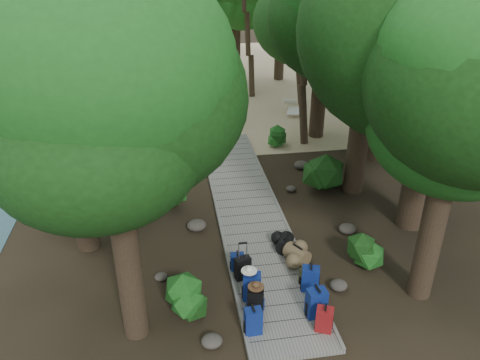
{
  "coord_description": "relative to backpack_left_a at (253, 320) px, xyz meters",
  "views": [
    {
      "loc": [
        -2.23,
        -11.45,
        7.57
      ],
      "look_at": [
        -0.21,
        1.12,
        1.0
      ],
      "focal_mm": 35.0,
      "sensor_mm": 36.0,
      "label": 1
    }
  ],
  "objects": [
    {
      "name": "suitcase_on_boardwalk",
      "position": [
        0.08,
        1.81,
        -0.04
      ],
      "size": [
        0.43,
        0.32,
        0.59
      ],
      "primitive_type": null,
      "rotation": [
        0.0,
        0.0,
        0.32
      ],
      "color": "black",
      "rests_on": "boardwalk"
    },
    {
      "name": "tree_left_a",
      "position": [
        -2.45,
        0.54,
        3.34
      ],
      "size": [
        4.56,
        4.56,
        7.6
      ],
      "primitive_type": null,
      "color": "black",
      "rests_on": "ground"
    },
    {
      "name": "rock_left_d",
      "position": [
        -1.09,
        7.05,
        -0.37
      ],
      "size": [
        0.34,
        0.3,
        0.19
      ],
      "primitive_type": null,
      "color": "#4C473F",
      "rests_on": "ground"
    },
    {
      "name": "duffel_right_khaki",
      "position": [
        1.58,
        2.26,
        -0.13
      ],
      "size": [
        0.69,
        0.77,
        0.43
      ],
      "primitive_type": null,
      "rotation": [
        0.0,
        0.0,
        0.54
      ],
      "color": "brown",
      "rests_on": "boardwalk"
    },
    {
      "name": "hat_white",
      "position": [
        0.11,
        1.1,
        0.48
      ],
      "size": [
        0.36,
        0.36,
        0.12
      ],
      "primitive_type": null,
      "color": "silver",
      "rests_on": "backpack_left_c"
    },
    {
      "name": "tree_left_b",
      "position": [
        -3.87,
        3.97,
        3.86
      ],
      "size": [
        4.8,
        4.8,
        8.64
      ],
      "primitive_type": null,
      "color": "black",
      "rests_on": "ground"
    },
    {
      "name": "sun_lounger",
      "position": [
        4.55,
        13.68,
        -0.15
      ],
      "size": [
        1.15,
        1.89,
        0.58
      ],
      "primitive_type": null,
      "rotation": [
        0.0,
        0.0,
        -0.34
      ],
      "color": "silver",
      "rests_on": "sand_beach"
    },
    {
      "name": "palm_right_b",
      "position": [
        5.31,
        15.36,
        3.48
      ],
      "size": [
        4.07,
        4.07,
        7.87
      ],
      "primitive_type": null,
      "color": "#153C10",
      "rests_on": "ground"
    },
    {
      "name": "palm_right_c",
      "position": [
        3.31,
        17.08,
        2.78
      ],
      "size": [
        4.07,
        4.07,
        6.47
      ],
      "primitive_type": null,
      "color": "#153C10",
      "rests_on": "ground"
    },
    {
      "name": "boardwalk",
      "position": [
        0.79,
        5.22,
        -0.4
      ],
      "size": [
        2.0,
        12.0,
        0.12
      ],
      "primitive_type": "cube",
      "color": "gray",
      "rests_on": "ground"
    },
    {
      "name": "ground",
      "position": [
        0.79,
        4.22,
        -0.46
      ],
      "size": [
        120.0,
        120.0,
        0.0
      ],
      "primitive_type": "plane",
      "color": "#2F2417",
      "rests_on": "ground"
    },
    {
      "name": "tree_back_d",
      "position": [
        -4.43,
        19.34,
        3.53
      ],
      "size": [
        4.78,
        4.78,
        7.97
      ],
      "primitive_type": null,
      "color": "black",
      "rests_on": "ground"
    },
    {
      "name": "tree_right_c",
      "position": [
        4.52,
        5.91,
        4.21
      ],
      "size": [
        5.4,
        5.4,
        9.34
      ],
      "primitive_type": null,
      "color": "black",
      "rests_on": "ground"
    },
    {
      "name": "rock_right_d",
      "position": [
        3.26,
        7.83,
        -0.31
      ],
      "size": [
        0.52,
        0.47,
        0.29
      ],
      "primitive_type": null,
      "color": "#4C473F",
      "rests_on": "ground"
    },
    {
      "name": "shrub_left_c",
      "position": [
        -2.07,
        8.38,
        0.12
      ],
      "size": [
        1.29,
        1.29,
        1.17
      ],
      "primitive_type": null,
      "color": "#195118",
      "rests_on": "ground"
    },
    {
      "name": "shrub_right_a",
      "position": [
        3.31,
        1.85,
        -0.0
      ],
      "size": [
        1.02,
        1.02,
        0.92
      ],
      "primitive_type": null,
      "color": "#195118",
      "rests_on": "ground"
    },
    {
      "name": "shrub_left_b",
      "position": [
        -1.39,
        5.59,
        -0.08
      ],
      "size": [
        0.85,
        0.85,
        0.76
      ],
      "primitive_type": null,
      "color": "#195118",
      "rests_on": "ground"
    },
    {
      "name": "backpack_left_d",
      "position": [
        0.0,
        2.15,
        -0.08
      ],
      "size": [
        0.35,
        0.26,
        0.51
      ],
      "primitive_type": null,
      "rotation": [
        0.0,
        0.0,
        -0.07
      ],
      "color": "navy",
      "rests_on": "boardwalk"
    },
    {
      "name": "sand_beach",
      "position": [
        0.79,
        20.22,
        -0.45
      ],
      "size": [
        40.0,
        22.0,
        0.02
      ],
      "primitive_type": "cube",
      "color": "tan",
      "rests_on": "ground"
    },
    {
      "name": "lone_suitcase_on_sand",
      "position": [
        1.25,
        12.46,
        -0.09
      ],
      "size": [
        0.49,
        0.37,
        0.69
      ],
      "primitive_type": null,
      "rotation": [
        0.0,
        0.0,
        0.29
      ],
      "color": "black",
      "rests_on": "sand_beach"
    },
    {
      "name": "shrub_left_a",
      "position": [
        -1.22,
        0.9,
        0.01
      ],
      "size": [
        1.04,
        1.04,
        0.93
      ],
      "primitive_type": null,
      "color": "#195118",
      "rests_on": "ground"
    },
    {
      "name": "shrub_right_b",
      "position": [
        3.57,
        6.08,
        0.19
      ],
      "size": [
        1.45,
        1.45,
        1.31
      ],
      "primitive_type": null,
      "color": "#195118",
      "rests_on": "ground"
    },
    {
      "name": "backpack_left_a",
      "position": [
        0.0,
        0.0,
        0.0
      ],
      "size": [
        0.37,
        0.27,
        0.68
      ],
      "primitive_type": null,
      "rotation": [
        0.0,
        0.0,
        0.05
      ],
      "color": "navy",
      "rests_on": "boardwalk"
    },
    {
      "name": "tree_right_b",
      "position": [
        5.4,
        3.61,
        5.05
      ],
      "size": [
        6.17,
        6.17,
        11.02
      ],
      "primitive_type": null,
      "color": "black",
      "rests_on": "ground"
    },
    {
      "name": "backpack_right_d",
      "position": [
        1.57,
        1.35,
        -0.1
      ],
      "size": [
        0.38,
        0.32,
        0.49
      ],
      "primitive_type": null,
      "rotation": [
        0.0,
        0.0,
        0.35
      ],
      "color": "#373F1C",
      "rests_on": "boardwalk"
    },
    {
      "name": "hat_brown",
      "position": [
        0.18,
        0.65,
        0.38
      ],
      "size": [
        0.36,
        0.36,
        0.11
      ],
      "primitive_type": null,
      "color": "#51351E",
      "rests_on": "backpack_left_b"
    },
    {
      "name": "rock_left_a",
      "position": [
        -0.89,
        -0.12,
        -0.33
      ],
      "size": [
        0.45,
        0.41,
        0.25
      ],
      "primitive_type": null,
      "color": "#4C473F",
      "rests_on": "ground"
    },
    {
      "name": "rock_left_c",
      "position": [
        -0.87,
        4.32,
        -0.3
      ],
      "size": [
        0.56,
        0.51,
        0.31
      ],
      "primitive_type": null,
      "color": "#4C473F",
      "rests_on": "ground"
    },
    {
      "name": "tree_right_e",
      "position": [
        4.78,
        10.84,
        4.0
      ],
      "size": [
        4.95,
        4.95,
        8.91
      ],
      "primitive_type": null,
      "color": "black",
      "rests_on": "ground"
    },
    {
      "name": "tree_left_c",
      "position": [
        -3.09,
        6.78,
        3.67
      ],
      "size": [
        4.75,
        4.75,
        8.25
      ],
      "primitive_type": null,
      "color": "black",
      "rests_on": "ground"
    },
    {
      "name": "palm_right_a",
      "position": [
        4.18,
        10.38,
        3.27
      ],
      "size": [
        4.38,
        4.38,
        7.47
      ],
      "primitive_type": null,
      "color": "#153C10",
      "rests_on": "ground"
    },
    {
      "name": "tree_right_a",
      "position": [
        4.17,
        0.73,
        3.39
      ],
      "size": [
        4.62,
        4.62,
        7.69
      ],
      "primitive_type": null,
      "color": "black",
      "rests_on": "ground"
    },
    {
      "name": "backpack_left_c",
      "position": [
        0.17,
        1.05,
        0.04
      ],
      "size": [
        0.45,
        0.36,
        0.76
      ],
      "primitive_type": null,
      "rotation": [
        0.0,
        0.0,
        -0.19
      ],
      "color": "navy",
      "rests_on": "boardwalk"
    },
    {
      "name": "rock_right_b",
      "position": [
        3.41,
        3.47,
        -0.32
      ],
      "size": [
        0.5,
        0.45,
        0.27
      ],
      "primitive_type": null,
      "color": "#4C473F",
      "rests_on": "ground"
    },
    {
      "name": "shrub_right_c",
      "position": [
        2.94,
        9.96,
        -0.1
      ],
      "size": [
        0.8,
        0.8,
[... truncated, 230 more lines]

